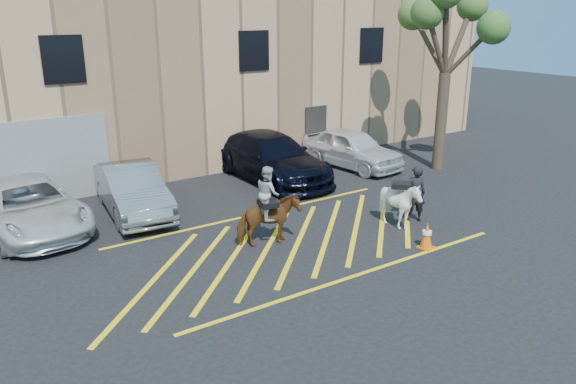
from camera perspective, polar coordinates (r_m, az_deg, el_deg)
ground at (r=15.79m, az=0.44°, el=-4.67°), size 90.00×90.00×0.00m
car_white_pickup at (r=17.74m, az=-24.98°, el=-1.29°), size 2.98×5.53×1.47m
car_silver_sedan at (r=18.07m, az=-15.51°, el=0.20°), size 2.15×4.77×1.52m
car_blue_suv at (r=20.98m, az=-1.72°, el=3.56°), size 2.40×5.87×1.70m
car_white_suv at (r=22.85m, az=6.48°, el=4.45°), size 2.32×4.69×1.54m
handler at (r=17.19m, az=12.80°, el=-0.16°), size 0.75×0.68×1.72m
warehouse at (r=25.48m, az=-15.39°, el=11.91°), size 32.42×10.20×7.30m
hatching_zone at (r=15.56m, az=1.07°, el=-5.00°), size 12.60×5.12×0.01m
mounted_bay at (r=15.01m, az=-2.03°, el=-2.24°), size 1.80×1.12×2.21m
saddled_white at (r=16.57m, az=11.32°, el=-1.17°), size 1.78×1.78×1.47m
traffic_cone at (r=15.46m, az=13.93°, el=-4.28°), size 0.45×0.45×0.73m
tree at (r=22.58m, az=16.07°, el=16.36°), size 3.99×4.37×7.31m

